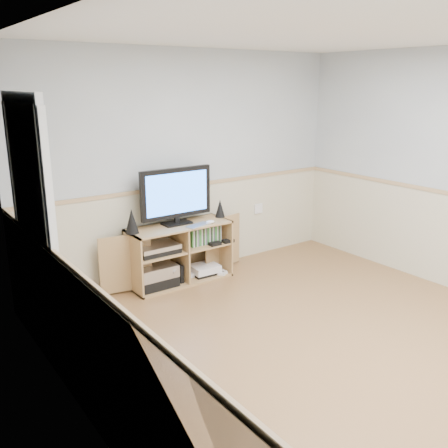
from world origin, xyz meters
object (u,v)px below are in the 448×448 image
(media_cabinet, at_px, (178,252))
(monitor, at_px, (176,194))
(game_consoles, at_px, (203,270))
(keyboard, at_px, (198,225))

(media_cabinet, relative_size, monitor, 2.13)
(media_cabinet, relative_size, game_consoles, 3.97)
(monitor, height_order, keyboard, monitor)
(game_consoles, bearing_deg, media_cabinet, 167.57)
(keyboard, xyz_separation_m, game_consoles, (0.14, 0.13, -0.59))
(monitor, relative_size, game_consoles, 1.86)
(keyboard, bearing_deg, game_consoles, 28.40)
(monitor, bearing_deg, keyboard, -49.92)
(media_cabinet, height_order, keyboard, keyboard)
(media_cabinet, height_order, monitor, monitor)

